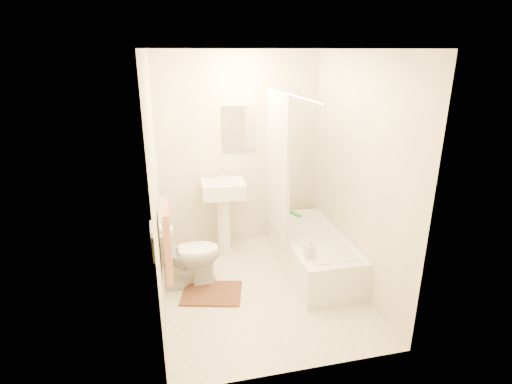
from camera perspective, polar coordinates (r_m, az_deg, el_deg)
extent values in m
plane|color=beige|center=(4.38, 0.76, -13.52)|extent=(2.40, 2.40, 0.00)
plane|color=white|center=(3.67, 0.93, 19.71)|extent=(2.40, 2.40, 0.00)
cube|color=beige|center=(4.99, -2.46, 5.73)|extent=(2.00, 0.02, 2.40)
cube|color=beige|center=(3.76, -14.14, 0.49)|extent=(0.02, 2.40, 2.40)
cube|color=beige|center=(4.20, 14.22, 2.49)|extent=(0.02, 2.40, 2.40)
cube|color=white|center=(4.91, -2.47, 9.08)|extent=(0.40, 0.03, 0.55)
cylinder|color=silver|center=(3.87, 4.98, 13.70)|extent=(0.03, 1.70, 0.03)
cube|color=silver|center=(4.39, 3.09, 4.07)|extent=(0.04, 0.80, 1.55)
cylinder|color=silver|center=(3.56, -13.39, -2.26)|extent=(0.02, 0.60, 0.02)
cube|color=#CC7266|center=(3.68, -12.54, -6.86)|extent=(0.06, 0.45, 0.66)
cylinder|color=white|center=(4.05, -12.56, -5.59)|extent=(0.11, 0.12, 0.12)
imported|color=white|center=(4.34, -9.86, -8.78)|extent=(0.74, 0.44, 0.70)
cube|color=#4D211C|center=(4.30, -6.32, -14.16)|extent=(0.70, 0.59, 0.02)
imported|color=white|center=(4.07, 7.65, -7.90)|extent=(0.11, 0.11, 0.21)
cube|color=green|center=(5.06, 5.64, -3.16)|extent=(0.12, 0.19, 0.04)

